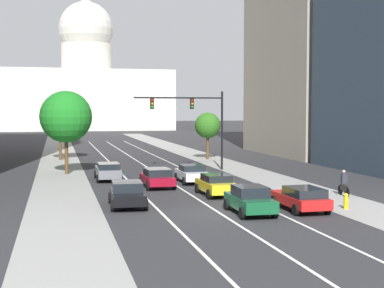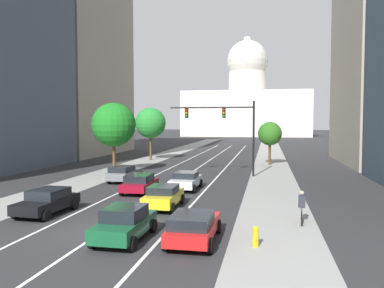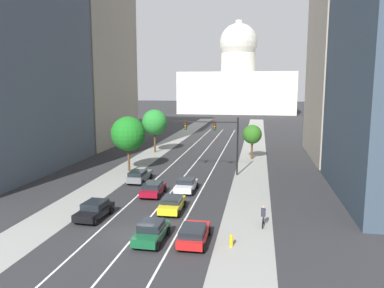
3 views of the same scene
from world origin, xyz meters
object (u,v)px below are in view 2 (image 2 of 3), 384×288
car_green (125,223)px  cyclist (302,207)px  car_crimson (140,183)px  fire_hydrant (256,236)px  car_white (186,180)px  traffic_signal_mast (227,123)px  car_yellow (164,196)px  capitol_building (247,105)px  car_red (193,226)px  street_tree_near_left (150,123)px  street_tree_near_right (270,134)px  car_gray (125,173)px  street_tree_mid_left (114,125)px  car_black (47,201)px

car_green → cyclist: 9.21m
car_crimson → fire_hydrant: size_ratio=4.60×
car_white → fire_hydrant: bearing=-155.9°
car_crimson → traffic_signal_mast: bearing=-28.9°
car_crimson → car_yellow: 5.56m
capitol_building → car_green: size_ratio=10.88×
car_red → street_tree_near_left: bearing=19.4°
street_tree_near_right → car_white: bearing=-108.6°
car_gray → street_tree_mid_left: bearing=31.2°
fire_hydrant → street_tree_mid_left: size_ratio=0.13×
car_black → car_green: bearing=-119.3°
car_white → car_crimson: bearing=124.8°
car_black → car_white: 11.34m
capitol_building → cyclist: (9.60, -129.36, -10.59)m
cyclist → fire_hydrant: bearing=157.3°
car_crimson → capitol_building: bearing=-2.1°
capitol_building → fire_hydrant: size_ratio=49.78×
street_tree_near_right → car_gray: bearing=-127.6°
car_green → street_tree_near_right: bearing=-10.4°
car_green → traffic_signal_mast: 22.37m
street_tree_near_left → street_tree_mid_left: (0.41, -14.24, -0.12)m
car_green → fire_hydrant: (5.81, 0.12, -0.32)m
car_crimson → car_yellow: size_ratio=1.00×
capitol_building → fire_hydrant: capitol_building is taller
car_gray → car_red: (9.27, -16.10, -0.04)m
car_yellow → car_black: bearing=113.2°
car_crimson → fire_hydrant: 14.27m
fire_hydrant → cyclist: bearing=62.7°
capitol_building → traffic_signal_mast: 112.28m
car_red → fire_hydrant: bearing=-92.7°
cyclist → street_tree_near_left: 36.29m
capitol_building → car_black: (-4.63, -129.96, -10.68)m
car_yellow → street_tree_near_left: (-9.72, 29.17, 4.37)m
capitol_building → cyclist: size_ratio=26.34×
street_tree_near_left → traffic_signal_mast: bearing=-49.2°
street_tree_near_left → car_white: bearing=-66.6°
car_black → traffic_signal_mast: (8.57, 17.92, 4.45)m
car_gray → cyclist: cyclist is taller
car_crimson → car_white: 3.74m
capitol_building → street_tree_mid_left: size_ratio=6.22×
car_white → street_tree_mid_left: (-9.31, 8.20, 4.27)m
capitol_building → street_tree_near_left: 98.56m
capitol_building → traffic_signal_mast: size_ratio=5.41×
car_green → fire_hydrant: 5.82m
car_yellow → street_tree_near_left: 31.05m
cyclist → car_black: bearing=97.0°
car_black → car_yellow: size_ratio=1.04×
car_green → fire_hydrant: car_green is taller
car_crimson → cyclist: cyclist is taller
traffic_signal_mast → cyclist: 18.74m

